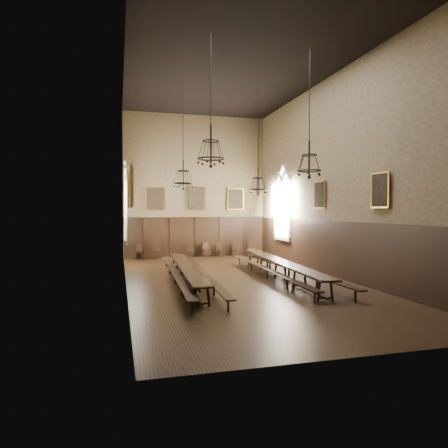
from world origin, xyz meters
name	(u,v)px	position (x,y,z in m)	size (l,w,h in m)	color
floor	(236,281)	(0.00, 0.00, -0.01)	(9.00, 18.00, 0.02)	black
ceiling	(236,64)	(0.00, 0.00, 9.01)	(9.00, 18.00, 0.02)	black
wall_back	(196,186)	(0.00, 9.01, 4.50)	(9.00, 0.02, 9.00)	olive
wall_front	(365,134)	(0.00, -9.01, 4.50)	(9.00, 0.02, 9.00)	olive
wall_left	(125,171)	(-4.51, 0.00, 4.50)	(0.02, 18.00, 9.00)	olive
wall_right	(333,176)	(4.51, 0.00, 4.50)	(0.02, 18.00, 9.00)	olive
wainscot_panelling	(236,251)	(0.00, 0.00, 1.25)	(9.00, 18.00, 2.50)	black
table_left	(187,274)	(-2.10, 0.00, 0.36)	(1.12, 9.14, 0.71)	black
table_right	(280,270)	(2.02, 0.06, 0.39)	(1.39, 9.96, 0.78)	black
bench_left_outer	(175,276)	(-2.57, 0.02, 0.31)	(0.76, 10.73, 0.48)	black
bench_left_inner	(204,276)	(-1.45, -0.26, 0.29)	(0.85, 10.13, 0.46)	black
bench_right_inner	(267,272)	(1.42, 0.09, 0.29)	(0.65, 10.07, 0.45)	black
bench_right_outer	(289,271)	(2.46, 0.13, 0.31)	(0.61, 10.66, 0.48)	black
chair_0	(139,255)	(-3.59, 8.59, 0.27)	(0.47, 0.47, 0.89)	black
chair_1	(156,254)	(-2.55, 8.58, 0.31)	(0.50, 0.50, 1.02)	black
chair_3	(191,253)	(-0.42, 8.54, 0.28)	(0.46, 0.46, 0.92)	black
chair_4	(207,253)	(0.61, 8.58, 0.29)	(0.55, 0.55, 0.97)	black
chair_5	(220,253)	(1.43, 8.53, 0.28)	(0.49, 0.49, 0.92)	black
chair_6	(236,252)	(2.48, 8.47, 0.28)	(0.51, 0.51, 0.93)	black
chair_7	(251,251)	(3.55, 8.49, 0.30)	(0.54, 0.54, 1.00)	black
chandelier_back_left	(183,177)	(-1.85, 2.39, 4.53)	(0.90, 0.90, 4.94)	black
chandelier_back_right	(258,183)	(1.94, 2.70, 4.33)	(0.88, 0.88, 5.16)	black
chandelier_front_left	(211,151)	(-1.70, -2.67, 5.01)	(0.93, 0.93, 4.43)	black
chandelier_front_right	(309,163)	(2.18, -2.28, 4.75)	(0.91, 0.91, 4.70)	black
portrait_back_0	(155,198)	(-2.60, 8.88, 3.70)	(1.10, 0.12, 1.40)	gold
portrait_back_1	(196,199)	(0.00, 8.88, 3.70)	(1.10, 0.12, 1.40)	gold
portrait_back_2	(236,199)	(2.60, 8.88, 3.70)	(1.10, 0.12, 1.40)	gold
portrait_left_0	(128,193)	(-4.38, 1.00, 3.70)	(0.12, 1.00, 1.30)	gold
portrait_left_1	(131,187)	(-4.38, -3.50, 3.70)	(0.12, 1.00, 1.30)	gold
portrait_right_0	(319,195)	(4.38, 1.00, 3.70)	(0.12, 1.00, 1.30)	gold
portrait_right_1	(380,190)	(4.38, -3.50, 3.70)	(0.12, 1.00, 1.30)	gold
window_right	(282,203)	(4.43, 5.50, 3.40)	(0.20, 2.20, 4.60)	white
window_left	(125,202)	(-4.43, 5.50, 3.40)	(0.20, 2.20, 4.60)	white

